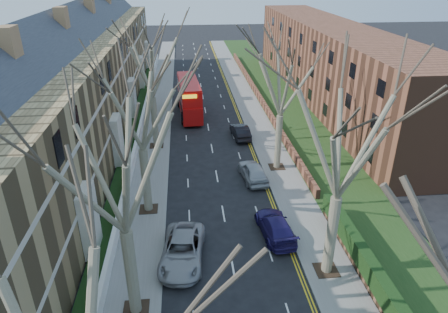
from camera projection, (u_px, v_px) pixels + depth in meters
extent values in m
cube|color=slate|center=(159.00, 111.00, 51.39)|extent=(3.00, 102.00, 0.12)
cube|color=slate|center=(251.00, 108.00, 52.48)|extent=(3.00, 102.00, 0.12)
cube|color=olive|center=(76.00, 94.00, 41.37)|extent=(9.00, 78.00, 10.00)
cube|color=#2D2F37|center=(66.00, 35.00, 38.76)|extent=(4.67, 78.00, 4.67)
cube|color=beige|center=(121.00, 107.00, 42.43)|extent=(0.12, 78.00, 0.35)
cube|color=beige|center=(117.00, 74.00, 40.90)|extent=(0.12, 78.00, 0.35)
cube|color=brown|center=(329.00, 62.00, 54.94)|extent=(8.00, 54.00, 10.00)
cube|color=brown|center=(258.00, 95.00, 55.99)|extent=(0.35, 54.00, 0.90)
cube|color=white|center=(140.00, 131.00, 43.84)|extent=(0.30, 78.00, 1.00)
cube|color=#1B3A15|center=(284.00, 107.00, 52.84)|extent=(6.00, 102.00, 0.06)
cylinder|color=#716950|center=(131.00, 273.00, 20.70)|extent=(0.64, 0.64, 5.25)
cube|color=#2D2116|center=(136.00, 310.00, 21.83)|extent=(1.40, 1.40, 0.05)
cylinder|color=#716950|center=(146.00, 180.00, 29.69)|extent=(0.64, 0.64, 5.07)
cube|color=#2D2116|center=(149.00, 209.00, 30.79)|extent=(1.40, 1.40, 0.05)
cylinder|color=#716950|center=(155.00, 122.00, 40.40)|extent=(0.60, 0.60, 5.25)
cube|color=#2D2116|center=(157.00, 146.00, 41.54)|extent=(1.40, 1.40, 0.05)
cylinder|color=#716950|center=(331.00, 236.00, 23.52)|extent=(0.64, 0.64, 5.25)
cube|color=#2D2116|center=(326.00, 270.00, 24.65)|extent=(1.40, 1.40, 0.05)
cylinder|color=#716950|center=(278.00, 142.00, 36.09)|extent=(0.60, 0.60, 5.07)
cube|color=#2D2116|center=(277.00, 167.00, 37.19)|extent=(1.40, 1.40, 0.05)
cube|color=#B60E0D|center=(189.00, 104.00, 49.90)|extent=(2.96, 10.29, 2.03)
cube|color=#B60E0D|center=(189.00, 89.00, 49.06)|extent=(2.92, 9.78, 1.85)
cube|color=black|center=(189.00, 101.00, 49.72)|extent=(2.92, 9.48, 0.83)
cube|color=black|center=(189.00, 88.00, 49.02)|extent=(2.91, 9.27, 0.83)
imported|color=#98989D|center=(183.00, 250.00, 25.34)|extent=(3.24, 5.90, 1.57)
imported|color=navy|center=(275.00, 226.00, 27.79)|extent=(2.43, 5.09, 1.43)
imported|color=#A0A4A9|center=(253.00, 171.00, 34.96)|extent=(2.38, 4.83, 1.58)
imported|color=black|center=(240.00, 131.00, 43.45)|extent=(1.93, 4.57, 1.47)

